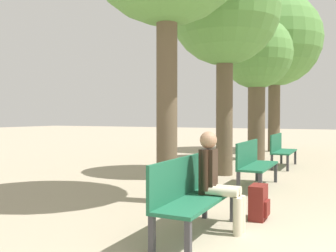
% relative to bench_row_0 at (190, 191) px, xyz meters
% --- Properties ---
extents(bench_row_0, '(0.49, 1.65, 0.92)m').
position_rel_bench_row_0_xyz_m(bench_row_0, '(0.00, 0.00, 0.00)').
color(bench_row_0, '#1E6042').
rests_on(bench_row_0, ground_plane).
extents(bench_row_1, '(0.49, 1.65, 0.92)m').
position_rel_bench_row_0_xyz_m(bench_row_1, '(0.00, 3.33, 0.00)').
color(bench_row_1, '#1E6042').
rests_on(bench_row_1, ground_plane).
extents(bench_row_2, '(0.49, 1.65, 0.92)m').
position_rel_bench_row_0_xyz_m(bench_row_2, '(0.00, 6.65, 0.00)').
color(bench_row_2, '#1E6042').
rests_on(bench_row_2, ground_plane).
extents(tree_row_1, '(2.62, 2.62, 5.26)m').
position_rel_bench_row_0_xyz_m(tree_row_1, '(-1.00, 4.60, 3.36)').
color(tree_row_1, brown).
rests_on(tree_row_1, ground_plane).
extents(tree_row_2, '(2.30, 2.30, 4.61)m').
position_rel_bench_row_0_xyz_m(tree_row_2, '(-1.00, 8.10, 2.80)').
color(tree_row_2, brown).
rests_on(tree_row_2, ground_plane).
extents(tree_row_3, '(3.71, 3.71, 6.34)m').
position_rel_bench_row_0_xyz_m(tree_row_3, '(-1.00, 11.32, 3.92)').
color(tree_row_3, brown).
rests_on(tree_row_3, ground_plane).
extents(person_seated, '(0.56, 0.32, 1.23)m').
position_rel_bench_row_0_xyz_m(person_seated, '(0.24, 0.29, 0.13)').
color(person_seated, beige).
rests_on(person_seated, ground_plane).
extents(backpack, '(0.24, 0.36, 0.47)m').
position_rel_bench_row_0_xyz_m(backpack, '(0.59, 1.04, -0.29)').
color(backpack, maroon).
rests_on(backpack, ground_plane).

